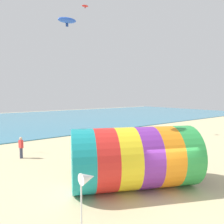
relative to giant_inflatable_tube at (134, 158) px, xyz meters
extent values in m
plane|color=#CCBA8C|center=(0.72, -1.61, -1.70)|extent=(120.00, 120.00, 0.00)
cube|color=teal|center=(0.72, 36.05, -1.65)|extent=(120.00, 40.00, 0.10)
cylinder|color=teal|center=(-2.58, 1.26, 0.00)|extent=(2.51, 3.55, 3.39)
cylinder|color=red|center=(-1.56, 0.76, 0.00)|extent=(2.51, 3.55, 3.39)
cylinder|color=yellow|center=(-0.53, 0.26, 0.00)|extent=(2.51, 3.55, 3.39)
cylinder|color=purple|center=(0.49, -0.24, 0.00)|extent=(2.51, 3.55, 3.39)
cylinder|color=orange|center=(1.51, -0.74, 0.00)|extent=(2.51, 3.55, 3.39)
cylinder|color=green|center=(2.53, -1.24, 0.00)|extent=(2.51, 3.55, 3.39)
cylinder|color=black|center=(3.06, -1.49, 0.00)|extent=(1.42, 2.83, 3.12)
cylinder|color=black|center=(4.46, -1.41, -1.29)|extent=(0.24, 0.24, 0.82)
cube|color=#338C4C|center=(4.46, -1.41, -0.57)|extent=(0.41, 0.32, 0.61)
sphere|color=beige|center=(4.46, -1.41, -0.14)|extent=(0.22, 0.22, 0.22)
ellipsoid|color=blue|center=(-2.74, 2.48, 7.51)|extent=(1.06, 0.65, 0.36)
cube|color=navy|center=(-2.74, 2.48, 7.30)|extent=(0.14, 0.06, 0.25)
ellipsoid|color=red|center=(6.63, 16.20, 14.74)|extent=(0.89, 0.62, 0.36)
cube|color=maroon|center=(6.63, 16.20, 14.57)|extent=(0.12, 0.06, 0.21)
cylinder|color=#726651|center=(2.82, 10.35, -1.30)|extent=(0.24, 0.24, 0.80)
cube|color=red|center=(2.82, 10.35, -0.60)|extent=(0.42, 0.38, 0.60)
sphere|color=tan|center=(2.82, 10.35, -0.17)|extent=(0.22, 0.22, 0.22)
cylinder|color=#383D56|center=(-3.42, 9.75, -1.27)|extent=(0.24, 0.24, 0.86)
cube|color=red|center=(-3.42, 9.75, -0.52)|extent=(0.31, 0.41, 0.64)
sphere|color=beige|center=(-3.42, 9.75, -0.06)|extent=(0.23, 0.23, 0.23)
cylinder|color=silver|center=(-5.25, -3.29, -0.22)|extent=(0.05, 0.05, 2.95)
cone|color=white|center=(-5.03, -3.29, 1.08)|extent=(0.45, 0.36, 0.36)
camera|label=1|loc=(-8.26, -8.62, 3.51)|focal=35.00mm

